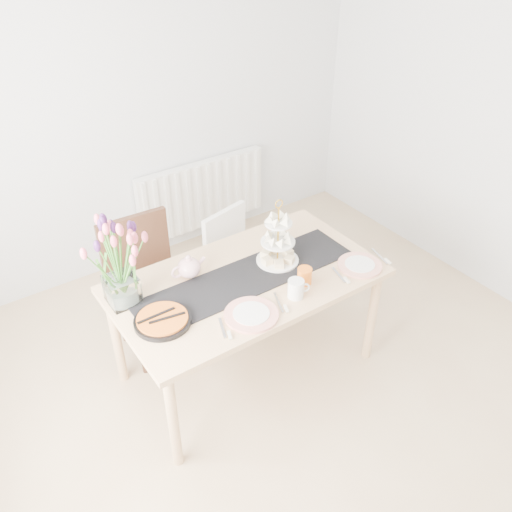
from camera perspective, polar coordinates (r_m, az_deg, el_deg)
room_shell at (r=2.55m, az=8.27°, el=0.95°), size 4.50×4.50×4.50m
radiator at (r=4.77m, az=-5.69°, el=6.47°), size 1.20×0.08×0.60m
dining_table at (r=3.28m, az=-0.98°, el=-3.41°), size 1.60×0.90×0.75m
chair_brown at (r=3.65m, az=-11.58°, el=-2.06°), size 0.49×0.49×0.95m
chair_white at (r=3.92m, az=-2.16°, el=-0.05°), size 0.48×0.48×0.80m
table_runner at (r=3.24m, az=-0.99°, el=-2.29°), size 1.40×0.35×0.01m
tulip_vase at (r=2.96m, az=-14.58°, el=0.38°), size 0.62×0.62×0.53m
cake_stand at (r=3.31m, az=2.31°, el=0.96°), size 0.26×0.26×0.39m
teapot at (r=3.23m, az=-7.07°, el=-1.22°), size 0.22×0.18×0.14m
cream_jug at (r=3.51m, az=2.00°, el=1.78°), size 0.09×0.09×0.08m
tart_tin at (r=2.96m, az=-9.81°, el=-6.69°), size 0.31×0.31×0.04m
mug_white at (r=3.08m, az=4.21°, el=-3.46°), size 0.12×0.12×0.11m
mug_orange at (r=3.18m, az=5.13°, el=-2.09°), size 0.12×0.12×0.10m
plate_left at (r=2.97m, az=-0.50°, el=-6.18°), size 0.39×0.39×0.02m
plate_right at (r=3.39m, az=10.86°, el=-0.95°), size 0.33×0.33×0.01m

